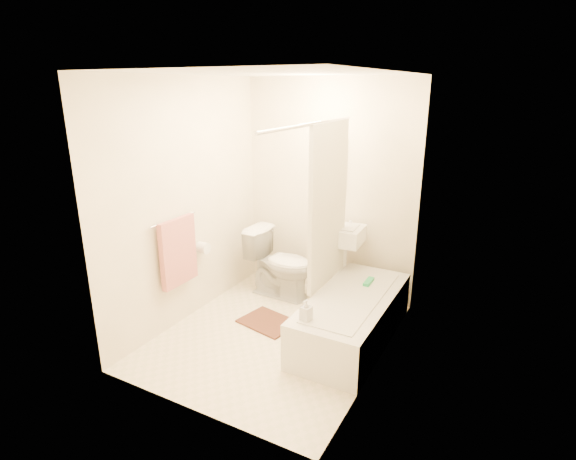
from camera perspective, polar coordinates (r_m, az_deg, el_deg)
The scene contains 17 objects.
floor at distance 4.46m, azimuth -1.57°, elevation -13.21°, with size 2.40×2.40×0.00m, color beige.
ceiling at distance 3.82m, azimuth -1.89°, elevation 19.34°, with size 2.40×2.40×0.00m, color white.
wall_back at distance 5.02m, azimuth 5.19°, elevation 5.11°, with size 2.00×0.02×2.40m, color beige.
wall_left at distance 4.54m, azimuth -12.72°, elevation 3.39°, with size 0.02×2.40×2.40m, color beige.
wall_right at distance 3.60m, azimuth 12.20°, elevation -0.36°, with size 0.02×2.40×2.40m, color beige.
mirror at distance 4.94m, azimuth 5.19°, elevation 8.46°, with size 0.40×0.03×0.55m, color white.
curtain_rod at distance 3.78m, azimuth 3.00°, elevation 13.27°, with size 0.03×0.03×1.70m, color silver.
shower_curtain at distance 4.27m, azimuth 5.15°, elevation 3.13°, with size 0.04×0.80×1.55m, color silver.
towel_bar at distance 4.36m, azimuth -14.36°, elevation 1.32°, with size 0.02×0.02×0.60m, color silver.
towel at distance 4.44m, azimuth -13.76°, elevation -2.69°, with size 0.06×0.45×0.66m, color #CC7266.
toilet_paper at distance 4.73m, azimuth -10.73°, elevation -2.24°, with size 0.12×0.12×0.11m, color white.
toilet at distance 5.08m, azimuth -0.93°, elevation -4.31°, with size 0.44×0.78×0.77m, color white.
sink at distance 4.92m, azimuth 6.47°, elevation -3.97°, with size 0.49×0.39×0.96m, color white, non-canonical shape.
bathtub at distance 4.35m, azimuth 8.15°, elevation -10.97°, with size 0.68×1.55×0.44m, color silver, non-canonical shape.
bath_mat at distance 4.66m, azimuth -2.53°, elevation -11.59°, with size 0.55×0.41×0.02m, color #4D251B.
soap_bottle at distance 3.77m, azimuth 2.32°, elevation -10.16°, with size 0.08×0.09×0.19m, color silver.
scrub_brush at distance 4.52m, azimuth 10.20°, elevation -6.51°, with size 0.06×0.20×0.04m, color #2DB865.
Camera 1 is at (1.92, -3.30, 2.30)m, focal length 28.00 mm.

